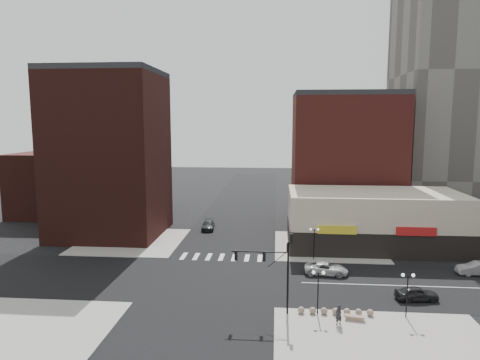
{
  "coord_description": "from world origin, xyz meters",
  "views": [
    {
      "loc": [
        7.02,
        -46.18,
        17.85
      ],
      "look_at": [
        2.75,
        3.79,
        11.0
      ],
      "focal_mm": 32.0,
      "sensor_mm": 36.0,
      "label": 1
    }
  ],
  "objects_px": {
    "white_suv": "(326,269)",
    "street_lamp_se_a": "(318,281)",
    "street_lamp_ne": "(314,236)",
    "stone_bench": "(355,318)",
    "street_lamp_se_b": "(408,284)",
    "traffic_signal": "(277,262)",
    "pedestrian": "(338,315)",
    "dark_sedan_north": "(208,225)",
    "silver_sedan": "(477,269)",
    "dark_sedan_east": "(417,293)"
  },
  "relations": [
    {
      "from": "stone_bench",
      "to": "street_lamp_se_a",
      "type": "bearing_deg",
      "value": 173.97
    },
    {
      "from": "traffic_signal",
      "to": "street_lamp_se_b",
      "type": "distance_m",
      "value": 11.88
    },
    {
      "from": "white_suv",
      "to": "stone_bench",
      "type": "relative_size",
      "value": 2.75
    },
    {
      "from": "street_lamp_se_a",
      "to": "white_suv",
      "type": "relative_size",
      "value": 0.83
    },
    {
      "from": "street_lamp_ne",
      "to": "stone_bench",
      "type": "bearing_deg",
      "value": -82.54
    },
    {
      "from": "traffic_signal",
      "to": "street_lamp_ne",
      "type": "height_order",
      "value": "traffic_signal"
    },
    {
      "from": "street_lamp_se_a",
      "to": "stone_bench",
      "type": "distance_m",
      "value": 4.49
    },
    {
      "from": "street_lamp_se_b",
      "to": "street_lamp_ne",
      "type": "bearing_deg",
      "value": 113.63
    },
    {
      "from": "street_lamp_ne",
      "to": "dark_sedan_north",
      "type": "distance_m",
      "value": 22.0
    },
    {
      "from": "street_lamp_se_b",
      "to": "stone_bench",
      "type": "bearing_deg",
      "value": -168.17
    },
    {
      "from": "street_lamp_ne",
      "to": "dark_sedan_north",
      "type": "xyz_separation_m",
      "value": [
        -16.21,
        14.66,
        -2.58
      ]
    },
    {
      "from": "traffic_signal",
      "to": "pedestrian",
      "type": "distance_m",
      "value": 7.0
    },
    {
      "from": "traffic_signal",
      "to": "pedestrian",
      "type": "height_order",
      "value": "traffic_signal"
    },
    {
      "from": "dark_sedan_east",
      "to": "silver_sedan",
      "type": "xyz_separation_m",
      "value": [
        9.43,
        8.06,
        0.04
      ]
    },
    {
      "from": "street_lamp_ne",
      "to": "white_suv",
      "type": "height_order",
      "value": "street_lamp_ne"
    },
    {
      "from": "street_lamp_se_a",
      "to": "white_suv",
      "type": "height_order",
      "value": "street_lamp_se_a"
    },
    {
      "from": "traffic_signal",
      "to": "pedestrian",
      "type": "relative_size",
      "value": 4.13
    },
    {
      "from": "street_lamp_se_a",
      "to": "dark_sedan_east",
      "type": "relative_size",
      "value": 0.99
    },
    {
      "from": "street_lamp_ne",
      "to": "dark_sedan_north",
      "type": "height_order",
      "value": "street_lamp_ne"
    },
    {
      "from": "dark_sedan_east",
      "to": "street_lamp_se_a",
      "type": "bearing_deg",
      "value": 105.89
    },
    {
      "from": "traffic_signal",
      "to": "dark_sedan_east",
      "type": "xyz_separation_m",
      "value": [
        14.02,
        4.06,
        -4.24
      ]
    },
    {
      "from": "silver_sedan",
      "to": "street_lamp_se_b",
      "type": "bearing_deg",
      "value": -45.32
    },
    {
      "from": "traffic_signal",
      "to": "dark_sedan_north",
      "type": "distance_m",
      "value": 32.84
    },
    {
      "from": "dark_sedan_east",
      "to": "dark_sedan_north",
      "type": "relative_size",
      "value": 0.86
    },
    {
      "from": "silver_sedan",
      "to": "pedestrian",
      "type": "xyz_separation_m",
      "value": [
        -18.07,
        -14.31,
        0.3
      ]
    },
    {
      "from": "silver_sedan",
      "to": "pedestrian",
      "type": "distance_m",
      "value": 23.05
    },
    {
      "from": "white_suv",
      "to": "street_lamp_se_a",
      "type": "bearing_deg",
      "value": 174.17
    },
    {
      "from": "silver_sedan",
      "to": "stone_bench",
      "type": "relative_size",
      "value": 2.52
    },
    {
      "from": "street_lamp_se_b",
      "to": "silver_sedan",
      "type": "distance_m",
      "value": 17.14
    },
    {
      "from": "street_lamp_se_b",
      "to": "stone_bench",
      "type": "distance_m",
      "value": 5.7
    },
    {
      "from": "white_suv",
      "to": "dark_sedan_north",
      "type": "bearing_deg",
      "value": 45.83
    },
    {
      "from": "street_lamp_se_a",
      "to": "street_lamp_ne",
      "type": "distance_m",
      "value": 16.03
    },
    {
      "from": "pedestrian",
      "to": "dark_sedan_east",
      "type": "bearing_deg",
      "value": -175.41
    },
    {
      "from": "pedestrian",
      "to": "street_lamp_se_b",
      "type": "bearing_deg",
      "value": 166.26
    },
    {
      "from": "street_lamp_se_a",
      "to": "dark_sedan_north",
      "type": "distance_m",
      "value": 34.32
    },
    {
      "from": "silver_sedan",
      "to": "stone_bench",
      "type": "bearing_deg",
      "value": -52.84
    },
    {
      "from": "traffic_signal",
      "to": "dark_sedan_east",
      "type": "distance_m",
      "value": 15.2
    },
    {
      "from": "street_lamp_ne",
      "to": "silver_sedan",
      "type": "xyz_separation_m",
      "value": [
        18.69,
        -3.71,
        -2.53
      ]
    },
    {
      "from": "street_lamp_ne",
      "to": "dark_sedan_east",
      "type": "bearing_deg",
      "value": -51.83
    },
    {
      "from": "street_lamp_se_b",
      "to": "dark_sedan_east",
      "type": "bearing_deg",
      "value": 61.96
    },
    {
      "from": "white_suv",
      "to": "pedestrian",
      "type": "bearing_deg",
      "value": -177.14
    },
    {
      "from": "traffic_signal",
      "to": "white_suv",
      "type": "height_order",
      "value": "traffic_signal"
    },
    {
      "from": "street_lamp_ne",
      "to": "dark_sedan_north",
      "type": "bearing_deg",
      "value": 137.87
    },
    {
      "from": "white_suv",
      "to": "dark_sedan_east",
      "type": "bearing_deg",
      "value": -124.57
    },
    {
      "from": "white_suv",
      "to": "dark_sedan_east",
      "type": "relative_size",
      "value": 1.19
    },
    {
      "from": "street_lamp_se_b",
      "to": "street_lamp_ne",
      "type": "height_order",
      "value": "same"
    },
    {
      "from": "street_lamp_se_a",
      "to": "dark_sedan_north",
      "type": "height_order",
      "value": "street_lamp_se_a"
    },
    {
      "from": "traffic_signal",
      "to": "street_lamp_se_a",
      "type": "distance_m",
      "value": 4.12
    },
    {
      "from": "white_suv",
      "to": "street_lamp_se_b",
      "type": "bearing_deg",
      "value": -146.72
    },
    {
      "from": "silver_sedan",
      "to": "stone_bench",
      "type": "xyz_separation_m",
      "value": [
        -16.46,
        -13.29,
        -0.42
      ]
    }
  ]
}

